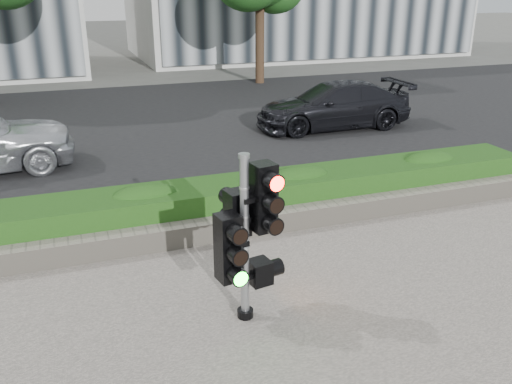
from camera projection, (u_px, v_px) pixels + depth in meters
ground at (273, 299)px, 7.03m from camera, size 120.00×120.00×0.00m
road at (148, 124)px, 15.81m from camera, size 60.00×13.00×0.02m
curb at (209, 207)px, 9.77m from camera, size 60.00×0.25×0.12m
stone_wall at (230, 227)px, 8.62m from camera, size 12.00×0.32×0.34m
hedge at (218, 203)px, 9.13m from camera, size 12.00×1.00×0.68m
traffic_signal at (245, 230)px, 6.23m from camera, size 0.74×0.60×2.07m
car_dark at (333, 105)px, 15.15m from camera, size 4.42×1.92×1.27m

